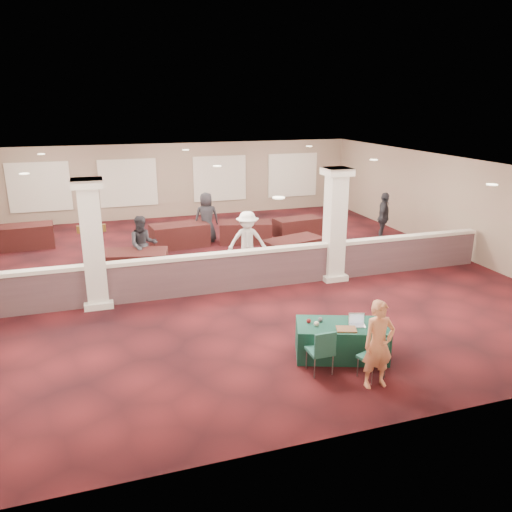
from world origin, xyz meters
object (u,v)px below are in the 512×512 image
object	(u,v)px
far_table_front_right	(293,250)
far_table_back_right	(297,227)
attendee_b	(247,241)
woman	(378,344)
attendee_a	(143,245)
near_table	(341,340)
conf_chair_main	(376,355)
conf_chair_side	(322,348)
far_table_front_left	(133,265)
far_table_front_center	(245,232)
far_table_back_center	(180,235)
attendee_c	(383,218)
far_table_back_left	(23,237)
attendee_d	(207,217)

from	to	relation	value
far_table_front_right	far_table_back_right	xyz separation A→B (m)	(1.32, 2.90, -0.03)
attendee_b	far_table_front_right	bearing A→B (deg)	24.17
woman	attendee_b	size ratio (longest dim) A/B	0.90
far_table_front_right	attendee_a	distance (m)	4.68
near_table	conf_chair_main	bearing A→B (deg)	-59.81
far_table_back_right	attendee_a	bearing A→B (deg)	-157.11
conf_chair_side	far_table_back_right	distance (m)	10.02
far_table_front_left	far_table_front_center	bearing A→B (deg)	32.72
conf_chair_main	far_table_back_center	distance (m)	10.10
far_table_back_right	far_table_front_right	bearing A→B (deg)	-114.44
conf_chair_side	attendee_b	bearing A→B (deg)	85.53
conf_chair_main	near_table	bearing A→B (deg)	81.92
far_table_front_right	attendee_c	size ratio (longest dim) A/B	1.04
conf_chair_side	far_table_back_left	distance (m)	12.62
far_table_back_left	far_table_back_center	world-z (taller)	far_table_back_left
far_table_back_center	attendee_b	bearing A→B (deg)	-64.35
conf_chair_side	far_table_front_center	distance (m)	9.32
attendee_d	far_table_front_right	bearing A→B (deg)	123.55
far_table_front_center	woman	bearing A→B (deg)	-92.79
woman	attendee_c	xyz separation A→B (m)	(5.24, 8.40, 0.09)
attendee_b	far_table_front_center	bearing A→B (deg)	88.34
conf_chair_side	near_table	bearing A→B (deg)	36.95
attendee_a	attendee_c	bearing A→B (deg)	3.79
near_table	attendee_a	distance (m)	7.20
far_table_front_left	attendee_c	xyz separation A→B (m)	(8.96, 1.20, 0.51)
conf_chair_side	conf_chair_main	bearing A→B (deg)	-29.49
woman	far_table_front_left	world-z (taller)	woman
attendee_a	attendee_b	xyz separation A→B (m)	(3.02, -0.69, 0.04)
near_table	attendee_c	world-z (taller)	attendee_c
attendee_b	conf_chair_main	bearing A→B (deg)	-72.70
far_table_front_right	attendee_d	xyz separation A→B (m)	(-2.10, 3.20, 0.52)
far_table_front_left	far_table_back_right	size ratio (longest dim) A/B	1.15
woman	far_table_back_left	size ratio (longest dim) A/B	0.82
far_table_front_right	far_table_back_center	xyz separation A→B (m)	(-3.16, 2.90, 0.02)
conf_chair_main	woman	size ratio (longest dim) A/B	0.51
far_table_back_right	attendee_d	world-z (taller)	attendee_d
attendee_b	attendee_c	bearing A→B (deg)	28.71
far_table_back_left	attendee_b	size ratio (longest dim) A/B	1.10
conf_chair_main	far_table_front_center	xyz separation A→B (m)	(0.40, 9.71, -0.12)
attendee_a	far_table_front_right	bearing A→B (deg)	-6.38
conf_chair_main	attendee_c	world-z (taller)	attendee_c
near_table	woman	size ratio (longest dim) A/B	1.10
conf_chair_side	far_table_back_center	size ratio (longest dim) A/B	0.46
far_table_back_left	attendee_c	bearing A→B (deg)	-14.45
far_table_back_right	far_table_front_left	bearing A→B (deg)	-155.34
far_table_front_center	far_table_back_left	xyz separation A→B (m)	(-7.59, 1.68, 0.03)
woman	far_table_front_left	size ratio (longest dim) A/B	0.83
far_table_front_center	far_table_back_left	world-z (taller)	far_table_back_left
far_table_front_left	attendee_b	xyz separation A→B (m)	(3.38, -0.30, 0.51)
far_table_front_right	far_table_back_left	distance (m)	9.47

